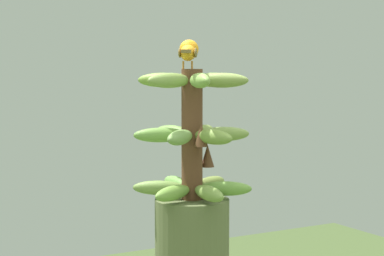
{
  "coord_description": "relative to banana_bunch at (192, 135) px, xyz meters",
  "views": [
    {
      "loc": [
        0.87,
        1.55,
        1.63
      ],
      "look_at": [
        0.0,
        0.0,
        1.48
      ],
      "focal_mm": 63.94,
      "sensor_mm": 36.0,
      "label": 1
    }
  ],
  "objects": [
    {
      "name": "perched_bird",
      "position": [
        -0.0,
        -0.02,
        0.22
      ],
      "size": [
        0.11,
        0.16,
        0.08
      ],
      "color": "#C68933",
      "rests_on": "banana_bunch"
    },
    {
      "name": "banana_bunch",
      "position": [
        0.0,
        0.0,
        0.0
      ],
      "size": [
        0.3,
        0.32,
        0.34
      ],
      "color": "brown",
      "rests_on": "banana_tree"
    }
  ]
}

